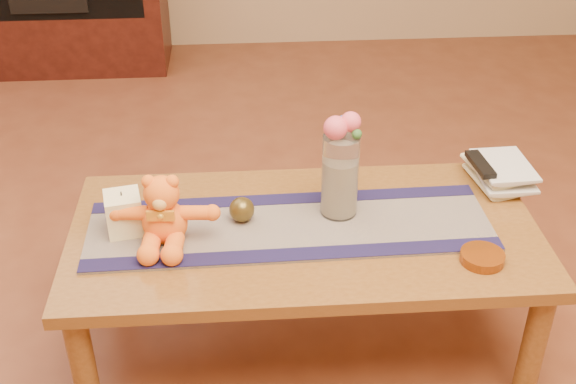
{
  "coord_description": "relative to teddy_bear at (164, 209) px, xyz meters",
  "views": [
    {
      "loc": [
        -0.18,
        -1.78,
        1.7
      ],
      "look_at": [
        -0.05,
        0.0,
        0.58
      ],
      "focal_mm": 45.49,
      "sensor_mm": 36.0,
      "label": 1
    }
  ],
  "objects": [
    {
      "name": "book_top",
      "position": [
        0.99,
        0.23,
        -0.04
      ],
      "size": [
        0.17,
        0.23,
        0.02
      ],
      "primitive_type": "imported",
      "rotation": [
        0.0,
        0.0,
        0.04
      ],
      "color": "beige",
      "rests_on": "book_upper"
    },
    {
      "name": "tv_remote",
      "position": [
        0.99,
        0.23,
        -0.02
      ],
      "size": [
        0.06,
        0.16,
        0.02
      ],
      "primitive_type": "cube",
      "rotation": [
        0.0,
        0.0,
        0.09
      ],
      "color": "black",
      "rests_on": "book_top"
    },
    {
      "name": "blue_flower_back",
      "position": [
        0.53,
        0.13,
        0.19
      ],
      "size": [
        0.04,
        0.04,
        0.04
      ],
      "primitive_type": "sphere",
      "color": "#5057AF",
      "rests_on": "glass_vase"
    },
    {
      "name": "table_leg_br",
      "position": [
        1.05,
        0.32,
        -0.35
      ],
      "size": [
        0.07,
        0.07,
        0.41
      ],
      "primitive_type": "cylinder",
      "color": "brown",
      "rests_on": "floor"
    },
    {
      "name": "coffee_table_top",
      "position": [
        0.41,
        0.03,
        -0.13
      ],
      "size": [
        1.4,
        0.7,
        0.04
      ],
      "primitive_type": "cube",
      "color": "brown",
      "rests_on": "floor"
    },
    {
      "name": "bronze_ball",
      "position": [
        0.22,
        0.08,
        -0.06
      ],
      "size": [
        0.1,
        0.1,
        0.08
      ],
      "primitive_type": "sphere",
      "rotation": [
        0.0,
        0.0,
        -0.36
      ],
      "color": "#4F401A",
      "rests_on": "persian_runner"
    },
    {
      "name": "runner_border_near",
      "position": [
        0.37,
        -0.11,
        -0.1
      ],
      "size": [
        1.2,
        0.08,
        0.0
      ],
      "primitive_type": "cube",
      "rotation": [
        0.0,
        0.0,
        0.02
      ],
      "color": "#17133A",
      "rests_on": "persian_runner"
    },
    {
      "name": "rose_left",
      "position": [
        0.5,
        0.09,
        0.19
      ],
      "size": [
        0.07,
        0.07,
        0.07
      ],
      "primitive_type": "sphere",
      "color": "#E95268",
      "rests_on": "glass_vase"
    },
    {
      "name": "blue_flower_side",
      "position": [
        0.49,
        0.12,
        0.18
      ],
      "size": [
        0.04,
        0.04,
        0.04
      ],
      "primitive_type": "sphere",
      "color": "#5057AF",
      "rests_on": "glass_vase"
    },
    {
      "name": "book_bottom",
      "position": [
        0.99,
        0.24,
        -0.1
      ],
      "size": [
        0.2,
        0.24,
        0.02
      ],
      "primitive_type": "imported",
      "rotation": [
        0.0,
        0.0,
        0.14
      ],
      "color": "beige",
      "rests_on": "coffee_table_top"
    },
    {
      "name": "table_leg_bl",
      "position": [
        -0.23,
        0.32,
        -0.35
      ],
      "size": [
        0.07,
        0.07,
        0.41
      ],
      "primitive_type": "cylinder",
      "color": "brown",
      "rests_on": "floor"
    },
    {
      "name": "teddy_bear",
      "position": [
        0.0,
        0.0,
        0.0
      ],
      "size": [
        0.31,
        0.27,
        0.2
      ],
      "primitive_type": null,
      "rotation": [
        0.0,
        0.0,
        -0.07
      ],
      "color": "orange",
      "rests_on": "persian_runner"
    },
    {
      "name": "book_upper",
      "position": [
        0.98,
        0.24,
        -0.06
      ],
      "size": [
        0.21,
        0.25,
        0.02
      ],
      "primitive_type": "imported",
      "rotation": [
        0.0,
        0.0,
        0.2
      ],
      "color": "beige",
      "rests_on": "book_lower"
    },
    {
      "name": "amber_dish",
      "position": [
        0.89,
        -0.16,
        -0.09
      ],
      "size": [
        0.13,
        0.13,
        0.03
      ],
      "primitive_type": "cylinder",
      "rotation": [
        0.0,
        0.0,
        0.03
      ],
      "color": "#BF5914",
      "rests_on": "coffee_table_top"
    },
    {
      "name": "pillar_candle",
      "position": [
        -0.12,
        0.05,
        -0.04
      ],
      "size": [
        0.12,
        0.12,
        0.12
      ],
      "primitive_type": "cube",
      "rotation": [
        0.0,
        0.0,
        0.2
      ],
      "color": "#FFF5BB",
      "rests_on": "persian_runner"
    },
    {
      "name": "potpourri_fill",
      "position": [
        0.52,
        0.1,
        -0.01
      ],
      "size": [
        0.09,
        0.09,
        0.18
      ],
      "primitive_type": "cylinder",
      "color": "beige",
      "rests_on": "glass_vase"
    },
    {
      "name": "runner_border_far",
      "position": [
        0.36,
        0.18,
        -0.1
      ],
      "size": [
        1.2,
        0.08,
        0.0
      ],
      "primitive_type": "cube",
      "rotation": [
        0.0,
        0.0,
        0.02
      ],
      "color": "#17133A",
      "rests_on": "persian_runner"
    },
    {
      "name": "book_lower",
      "position": [
        0.99,
        0.23,
        -0.08
      ],
      "size": [
        0.16,
        0.22,
        0.02
      ],
      "primitive_type": "imported",
      "rotation": [
        0.0,
        0.0,
        0.0
      ],
      "color": "beige",
      "rests_on": "book_bottom"
    },
    {
      "name": "table_leg_fr",
      "position": [
        1.05,
        -0.26,
        -0.35
      ],
      "size": [
        0.07,
        0.07,
        0.41
      ],
      "primitive_type": "cylinder",
      "color": "brown",
      "rests_on": "floor"
    },
    {
      "name": "rose_right",
      "position": [
        0.54,
        0.1,
        0.2
      ],
      "size": [
        0.06,
        0.06,
        0.06
      ],
      "primitive_type": "sphere",
      "color": "#E95268",
      "rests_on": "glass_vase"
    },
    {
      "name": "table_leg_fl",
      "position": [
        -0.23,
        -0.26,
        -0.35
      ],
      "size": [
        0.07,
        0.07,
        0.41
      ],
      "primitive_type": "cylinder",
      "color": "brown",
      "rests_on": "floor"
    },
    {
      "name": "floor",
      "position": [
        0.41,
        0.03,
        -0.56
      ],
      "size": [
        5.5,
        5.5,
        0.0
      ],
      "primitive_type": "plane",
      "color": "brown",
      "rests_on": "ground"
    },
    {
      "name": "leaf_sprig",
      "position": [
        0.56,
        0.08,
        0.18
      ],
      "size": [
        0.03,
        0.03,
        0.03
      ],
      "primitive_type": "sphere",
      "color": "#33662D",
      "rests_on": "glass_vase"
    },
    {
      "name": "glass_vase",
      "position": [
        0.52,
        0.1,
        0.03
      ],
      "size": [
        0.11,
        0.11,
        0.26
      ],
      "primitive_type": "cylinder",
      "color": "silver",
      "rests_on": "persian_runner"
    },
    {
      "name": "persian_runner",
      "position": [
        0.36,
        0.04,
        -0.1
      ],
      "size": [
        1.21,
        0.37,
        0.01
      ],
      "primitive_type": "cube",
      "rotation": [
        0.0,
        0.0,
        0.02
      ],
      "color": "#1D1742",
      "rests_on": "coffee_table_top"
    },
    {
      "name": "candle_wick",
      "position": [
        -0.12,
        0.05,
        0.03
      ],
      "size": [
        0.0,
        0.0,
        0.01
      ],
      "primitive_type": "cylinder",
      "rotation": [
        0.0,
        0.0,
        0.2
      ],
      "color": "black",
      "rests_on": "pillar_candle"
    }
  ]
}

